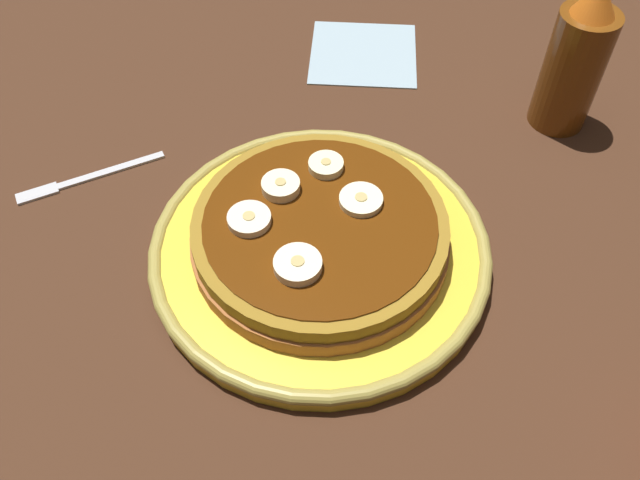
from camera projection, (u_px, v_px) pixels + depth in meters
ground_plane at (320, 268)px, 54.23cm from camera, size 140.00×140.00×3.00cm
plate at (320, 249)px, 52.27cm from camera, size 26.71×26.71×1.90cm
pancake_stack at (319, 235)px, 50.57cm from camera, size 19.92×20.32×2.91cm
banana_slice_0 at (294, 264)px, 46.61cm from camera, size 3.44×3.44×1.01cm
banana_slice_1 at (361, 200)px, 50.58cm from camera, size 3.35×3.35×0.77cm
banana_slice_2 at (326, 166)px, 52.82cm from camera, size 2.80×2.80×0.91cm
banana_slice_3 at (281, 187)px, 51.29cm from camera, size 2.98×2.98×1.07cm
banana_slice_4 at (249, 220)px, 49.29cm from camera, size 3.27×3.27×0.88cm
napkin at (363, 53)px, 69.90cm from camera, size 13.53×13.53×0.30cm
fork at (82, 178)px, 58.21cm from camera, size 9.89×9.88×0.50cm
syrup_bottle at (575, 63)px, 58.45cm from camera, size 5.25×5.25×14.40cm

